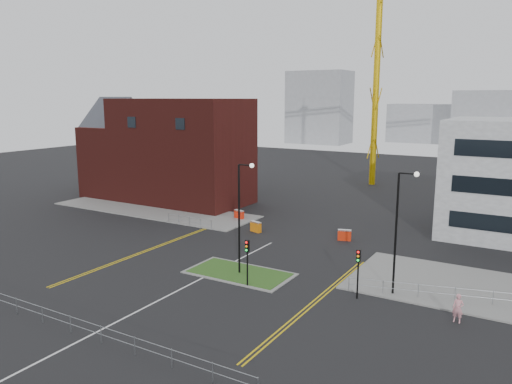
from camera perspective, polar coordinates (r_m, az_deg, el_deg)
ground at (r=36.55m, az=-11.56°, el=-12.30°), size 200.00×200.00×0.00m
pavement_left at (r=64.97m, az=-11.67°, el=-2.00°), size 28.00×8.00×0.12m
island_kerb at (r=41.30m, az=-1.90°, el=-9.26°), size 8.60×4.60×0.08m
grass_island at (r=41.29m, az=-1.90°, el=-9.23°), size 8.00×4.00×0.12m
brick_building at (r=70.25m, az=-10.40°, el=4.62°), size 24.20×10.07×14.24m
tower_crane at (r=84.58m, az=18.08°, el=17.73°), size 50.38×18.38×36.34m
streetlamp_island at (r=39.66m, az=-1.69°, el=-2.01°), size 1.46×0.36×9.18m
streetlamp_right_near at (r=36.80m, az=16.08°, el=-3.45°), size 1.46×0.36×9.18m
traffic_light_island at (r=37.85m, az=-1.01°, el=-7.10°), size 0.28×0.33×3.65m
traffic_light_right at (r=36.34m, az=11.61°, el=-8.10°), size 0.28×0.33×3.65m
railing_front at (r=32.47m, az=-18.94°, el=-14.23°), size 24.05×0.05×1.10m
railing_left at (r=56.15m, az=-7.62°, el=-3.16°), size 6.05×0.05×1.10m
railing_right at (r=38.65m, az=25.48°, el=-10.62°), size 19.05×5.05×1.10m
centre_line at (r=37.93m, az=-9.50°, el=-11.34°), size 0.15×30.00×0.01m
yellow_left_a at (r=49.22m, az=-11.55°, el=-6.19°), size 0.12×24.00×0.01m
yellow_left_b at (r=49.03m, az=-11.29°, el=-6.25°), size 0.12×24.00×0.01m
yellow_right_a at (r=36.36m, az=6.59°, el=-12.26°), size 0.12×20.00×0.01m
yellow_right_b at (r=36.25m, az=7.03°, el=-12.34°), size 0.12×20.00×0.01m
skyline_a at (r=157.79m, az=7.25°, el=9.56°), size 18.00×12.00×22.00m
skyline_b at (r=155.32m, az=26.10°, el=7.43°), size 24.00×12.00×16.00m
skyline_d at (r=167.74m, az=20.17°, el=7.35°), size 30.00×12.00×12.00m
pedestrian at (r=35.12m, az=22.08°, el=-12.21°), size 0.71×0.49×1.89m
barrier_left at (r=58.92m, az=-1.95°, el=-2.56°), size 1.36×0.74×1.09m
barrier_mid at (r=53.42m, az=-0.03°, el=-3.93°), size 1.41×0.84×1.13m
barrier_right at (r=51.06m, az=10.08°, el=-4.81°), size 1.39×0.81×1.11m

